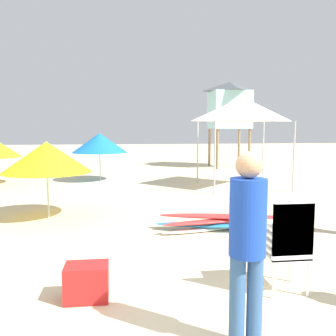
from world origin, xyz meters
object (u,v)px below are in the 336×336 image
object	(u,v)px
cooler_box	(87,282)
lifeguard_tower	(229,105)
surfboard_pile	(218,222)
popup_canopy	(243,109)
lifeguard_near_center	(247,237)
beach_umbrella_far	(100,143)
stacked_plastic_chairs	(288,236)
beach_umbrella_mid	(47,157)

from	to	relation	value
cooler_box	lifeguard_tower	bearing A→B (deg)	67.35
surfboard_pile	popup_canopy	world-z (taller)	popup_canopy
lifeguard_near_center	popup_canopy	distance (m)	9.33
lifeguard_near_center	lifeguard_tower	bearing A→B (deg)	74.12
lifeguard_tower	cooler_box	world-z (taller)	lifeguard_tower
beach_umbrella_far	cooler_box	world-z (taller)	beach_umbrella_far
lifeguard_near_center	surfboard_pile	bearing A→B (deg)	78.83
lifeguard_near_center	beach_umbrella_far	bearing A→B (deg)	99.72
beach_umbrella_far	cooler_box	xyz separation A→B (m)	(0.37, -9.66, -1.19)
stacked_plastic_chairs	cooler_box	xyz separation A→B (m)	(-2.34, 0.14, -0.49)
beach_umbrella_mid	cooler_box	xyz separation A→B (m)	(1.18, -4.06, -1.12)
stacked_plastic_chairs	beach_umbrella_mid	distance (m)	5.51
lifeguard_tower	surfboard_pile	bearing A→B (deg)	-107.42
beach_umbrella_far	lifeguard_tower	bearing A→B (deg)	33.16
surfboard_pile	lifeguard_tower	bearing A→B (deg)	72.58
popup_canopy	cooler_box	size ratio (longest dim) A/B	5.95
popup_canopy	lifeguard_tower	world-z (taller)	lifeguard_tower
surfboard_pile	cooler_box	distance (m)	3.40
cooler_box	stacked_plastic_chairs	bearing A→B (deg)	-3.34
cooler_box	lifeguard_near_center	bearing A→B (deg)	-37.48
beach_umbrella_far	popup_canopy	bearing A→B (deg)	-23.48
beach_umbrella_mid	lifeguard_near_center	bearing A→B (deg)	-62.87
popup_canopy	lifeguard_tower	bearing A→B (deg)	77.45
beach_umbrella_far	stacked_plastic_chairs	bearing A→B (deg)	-74.58
surfboard_pile	beach_umbrella_far	xyz separation A→B (m)	(-2.58, 7.08, 1.22)
lifeguard_near_center	lifeguard_tower	distance (m)	15.46
stacked_plastic_chairs	surfboard_pile	bearing A→B (deg)	92.51
lifeguard_near_center	beach_umbrella_mid	xyz separation A→B (m)	(-2.66, 5.20, 0.31)
lifeguard_tower	cooler_box	bearing A→B (deg)	-112.65
stacked_plastic_chairs	beach_umbrella_far	world-z (taller)	beach_umbrella_far
popup_canopy	cooler_box	world-z (taller)	popup_canopy
surfboard_pile	lifeguard_near_center	world-z (taller)	lifeguard_near_center
surfboard_pile	beach_umbrella_far	world-z (taller)	beach_umbrella_far
beach_umbrella_mid	beach_umbrella_far	size ratio (longest dim) A/B	0.94
beach_umbrella_mid	surfboard_pile	bearing A→B (deg)	-23.63
stacked_plastic_chairs	surfboard_pile	xyz separation A→B (m)	(-0.12, 2.71, -0.53)
stacked_plastic_chairs	surfboard_pile	distance (m)	2.76
popup_canopy	cooler_box	xyz separation A→B (m)	(-4.34, -7.61, -2.34)
lifeguard_near_center	beach_umbrella_far	world-z (taller)	lifeguard_near_center
stacked_plastic_chairs	lifeguard_tower	bearing A→B (deg)	76.33
surfboard_pile	lifeguard_tower	size ratio (longest dim) A/B	0.62
stacked_plastic_chairs	popup_canopy	distance (m)	8.21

